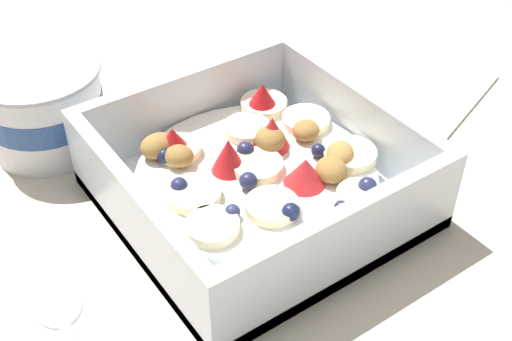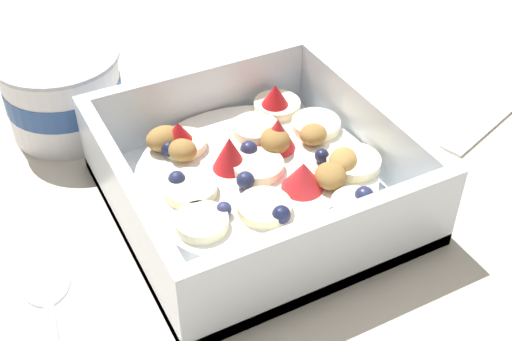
% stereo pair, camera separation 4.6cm
% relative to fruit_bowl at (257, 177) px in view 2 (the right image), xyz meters
% --- Properties ---
extents(ground_plane, '(2.40, 2.40, 0.00)m').
position_rel_fruit_bowl_xyz_m(ground_plane, '(-0.01, -0.01, -0.02)').
color(ground_plane, beige).
extents(fruit_bowl, '(0.19, 0.19, 0.06)m').
position_rel_fruit_bowl_xyz_m(fruit_bowl, '(0.00, 0.00, 0.00)').
color(fruit_bowl, white).
rests_on(fruit_bowl, ground).
extents(spoon, '(0.04, 0.17, 0.01)m').
position_rel_fruit_bowl_xyz_m(spoon, '(-0.16, -0.03, -0.02)').
color(spoon, silver).
rests_on(spoon, ground).
extents(yogurt_cup, '(0.10, 0.10, 0.07)m').
position_rel_fruit_bowl_xyz_m(yogurt_cup, '(-0.09, 0.15, 0.01)').
color(yogurt_cup, white).
rests_on(yogurt_cup, ground).
extents(folded_napkin, '(0.15, 0.15, 0.01)m').
position_rel_fruit_bowl_xyz_m(folded_napkin, '(0.20, 0.05, -0.02)').
color(folded_napkin, white).
rests_on(folded_napkin, ground).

